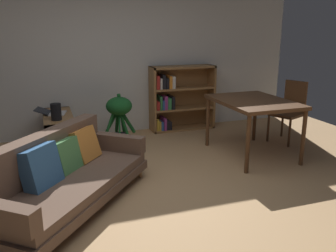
{
  "coord_description": "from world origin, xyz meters",
  "views": [
    {
      "loc": [
        -1.04,
        -3.46,
        1.82
      ],
      "look_at": [
        0.36,
        0.58,
        0.63
      ],
      "focal_mm": 38.88,
      "sensor_mm": 36.0,
      "label": 1
    }
  ],
  "objects_px": {
    "dining_table": "(253,106)",
    "bookshelf": "(177,98)",
    "open_laptop": "(52,112)",
    "fabric_couch": "(61,175)",
    "desk_speaker": "(56,112)",
    "media_console": "(59,133)",
    "potted_floor_plant": "(119,114)",
    "dining_chair_near": "(290,109)"
  },
  "relations": [
    {
      "from": "desk_speaker",
      "to": "dining_chair_near",
      "type": "bearing_deg",
      "value": -6.68
    },
    {
      "from": "media_console",
      "to": "dining_table",
      "type": "bearing_deg",
      "value": -22.89
    },
    {
      "from": "potted_floor_plant",
      "to": "dining_table",
      "type": "xyz_separation_m",
      "value": [
        1.7,
        -1.04,
        0.22
      ]
    },
    {
      "from": "bookshelf",
      "to": "media_console",
      "type": "bearing_deg",
      "value": -165.43
    },
    {
      "from": "desk_speaker",
      "to": "potted_floor_plant",
      "type": "height_order",
      "value": "potted_floor_plant"
    },
    {
      "from": "potted_floor_plant",
      "to": "dining_table",
      "type": "distance_m",
      "value": 2.01
    },
    {
      "from": "dining_chair_near",
      "to": "desk_speaker",
      "type": "bearing_deg",
      "value": 173.32
    },
    {
      "from": "desk_speaker",
      "to": "dining_table",
      "type": "distance_m",
      "value": 2.75
    },
    {
      "from": "dining_chair_near",
      "to": "bookshelf",
      "type": "bearing_deg",
      "value": 139.5
    },
    {
      "from": "fabric_couch",
      "to": "bookshelf",
      "type": "height_order",
      "value": "bookshelf"
    },
    {
      "from": "media_console",
      "to": "dining_table",
      "type": "distance_m",
      "value": 2.86
    },
    {
      "from": "potted_floor_plant",
      "to": "dining_table",
      "type": "bearing_deg",
      "value": -31.41
    },
    {
      "from": "open_laptop",
      "to": "fabric_couch",
      "type": "bearing_deg",
      "value": -90.13
    },
    {
      "from": "dining_table",
      "to": "dining_chair_near",
      "type": "bearing_deg",
      "value": 22.5
    },
    {
      "from": "fabric_couch",
      "to": "dining_chair_near",
      "type": "bearing_deg",
      "value": 16.63
    },
    {
      "from": "media_console",
      "to": "dining_table",
      "type": "height_order",
      "value": "dining_table"
    },
    {
      "from": "media_console",
      "to": "fabric_couch",
      "type": "bearing_deg",
      "value": -92.46
    },
    {
      "from": "dining_table",
      "to": "bookshelf",
      "type": "bearing_deg",
      "value": 107.89
    },
    {
      "from": "potted_floor_plant",
      "to": "dining_table",
      "type": "height_order",
      "value": "potted_floor_plant"
    },
    {
      "from": "fabric_couch",
      "to": "media_console",
      "type": "distance_m",
      "value": 1.79
    },
    {
      "from": "dining_chair_near",
      "to": "dining_table",
      "type": "bearing_deg",
      "value": -157.5
    },
    {
      "from": "media_console",
      "to": "potted_floor_plant",
      "type": "relative_size",
      "value": 1.39
    },
    {
      "from": "open_laptop",
      "to": "potted_floor_plant",
      "type": "height_order",
      "value": "potted_floor_plant"
    },
    {
      "from": "potted_floor_plant",
      "to": "dining_table",
      "type": "relative_size",
      "value": 0.64
    },
    {
      "from": "dining_table",
      "to": "media_console",
      "type": "bearing_deg",
      "value": 157.11
    },
    {
      "from": "desk_speaker",
      "to": "bookshelf",
      "type": "height_order",
      "value": "bookshelf"
    },
    {
      "from": "dining_table",
      "to": "dining_chair_near",
      "type": "relative_size",
      "value": 1.32
    },
    {
      "from": "fabric_couch",
      "to": "dining_table",
      "type": "bearing_deg",
      "value": 14.49
    },
    {
      "from": "fabric_couch",
      "to": "desk_speaker",
      "type": "bearing_deg",
      "value": 88.22
    },
    {
      "from": "fabric_couch",
      "to": "potted_floor_plant",
      "type": "relative_size",
      "value": 2.58
    },
    {
      "from": "dining_table",
      "to": "dining_chair_near",
      "type": "distance_m",
      "value": 1.03
    },
    {
      "from": "potted_floor_plant",
      "to": "dining_chair_near",
      "type": "xyz_separation_m",
      "value": [
        2.64,
        -0.65,
        0.02
      ]
    },
    {
      "from": "fabric_couch",
      "to": "bookshelf",
      "type": "relative_size",
      "value": 1.84
    },
    {
      "from": "fabric_couch",
      "to": "bookshelf",
      "type": "bearing_deg",
      "value": 47.29
    },
    {
      "from": "media_console",
      "to": "potted_floor_plant",
      "type": "xyz_separation_m",
      "value": [
        0.9,
        -0.06,
        0.24
      ]
    },
    {
      "from": "fabric_couch",
      "to": "open_laptop",
      "type": "xyz_separation_m",
      "value": [
        0.0,
        1.89,
        0.23
      ]
    },
    {
      "from": "fabric_couch",
      "to": "media_console",
      "type": "bearing_deg",
      "value": 87.54
    },
    {
      "from": "media_console",
      "to": "open_laptop",
      "type": "height_order",
      "value": "open_laptop"
    },
    {
      "from": "open_laptop",
      "to": "dining_table",
      "type": "xyz_separation_m",
      "value": [
        2.67,
        -1.2,
        0.16
      ]
    },
    {
      "from": "open_laptop",
      "to": "dining_table",
      "type": "relative_size",
      "value": 0.38
    },
    {
      "from": "fabric_couch",
      "to": "dining_chair_near",
      "type": "xyz_separation_m",
      "value": [
        3.61,
        1.08,
        0.19
      ]
    },
    {
      "from": "dining_table",
      "to": "bookshelf",
      "type": "relative_size",
      "value": 1.11
    }
  ]
}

